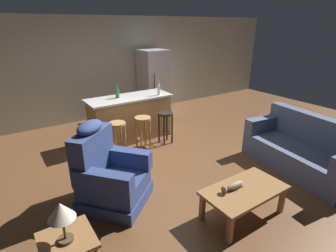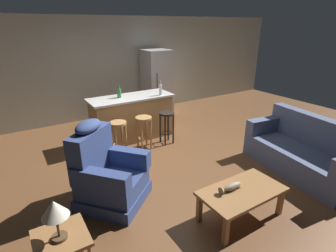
# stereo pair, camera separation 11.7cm
# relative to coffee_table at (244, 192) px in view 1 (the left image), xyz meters

# --- Properties ---
(ground_plane) EXTENTS (12.00, 12.00, 0.00)m
(ground_plane) POSITION_rel_coffee_table_xyz_m (-0.08, 1.79, -0.36)
(ground_plane) COLOR brown
(back_wall) EXTENTS (12.00, 0.05, 2.60)m
(back_wall) POSITION_rel_coffee_table_xyz_m (-0.08, 4.91, 0.94)
(back_wall) COLOR #B2B2A3
(back_wall) RESTS_ON ground_plane
(coffee_table) EXTENTS (1.10, 0.60, 0.42)m
(coffee_table) POSITION_rel_coffee_table_xyz_m (0.00, 0.00, 0.00)
(coffee_table) COLOR olive
(coffee_table) RESTS_ON ground_plane
(fish_figurine) EXTENTS (0.34, 0.10, 0.10)m
(fish_figurine) POSITION_rel_coffee_table_xyz_m (-0.13, 0.08, 0.10)
(fish_figurine) COLOR #4C3823
(fish_figurine) RESTS_ON coffee_table
(couch) EXTENTS (1.08, 1.99, 0.94)m
(couch) POSITION_rel_coffee_table_xyz_m (1.80, 0.28, -0.02)
(couch) COLOR #4C5675
(couch) RESTS_ON ground_plane
(recliner_near_lamp) EXTENTS (1.18, 1.18, 1.20)m
(recliner_near_lamp) POSITION_rel_coffee_table_xyz_m (-1.33, 1.27, 0.06)
(recliner_near_lamp) COLOR navy
(recliner_near_lamp) RESTS_ON ground_plane
(end_table) EXTENTS (0.48, 0.48, 0.56)m
(end_table) POSITION_rel_coffee_table_xyz_m (-2.13, 0.24, 0.10)
(end_table) COLOR olive
(end_table) RESTS_ON ground_plane
(table_lamp) EXTENTS (0.24, 0.24, 0.41)m
(table_lamp) POSITION_rel_coffee_table_xyz_m (-2.14, 0.23, 0.50)
(table_lamp) COLOR #4C3823
(table_lamp) RESTS_ON end_table
(kitchen_island) EXTENTS (1.80, 0.70, 0.95)m
(kitchen_island) POSITION_rel_coffee_table_xyz_m (-0.08, 3.14, 0.11)
(kitchen_island) COLOR #AD7F4C
(kitchen_island) RESTS_ON ground_plane
(bar_stool_left) EXTENTS (0.32, 0.32, 0.68)m
(bar_stool_left) POSITION_rel_coffee_table_xyz_m (-0.65, 2.51, 0.11)
(bar_stool_left) COLOR #A87A47
(bar_stool_left) RESTS_ON ground_plane
(bar_stool_middle) EXTENTS (0.32, 0.32, 0.68)m
(bar_stool_middle) POSITION_rel_coffee_table_xyz_m (-0.11, 2.51, 0.11)
(bar_stool_middle) COLOR #A87A47
(bar_stool_middle) RESTS_ON ground_plane
(bar_stool_right) EXTENTS (0.32, 0.32, 0.68)m
(bar_stool_right) POSITION_rel_coffee_table_xyz_m (0.43, 2.51, 0.11)
(bar_stool_right) COLOR black
(bar_stool_right) RESTS_ON ground_plane
(refrigerator) EXTENTS (0.70, 0.69, 1.76)m
(refrigerator) POSITION_rel_coffee_table_xyz_m (1.25, 4.34, 0.52)
(refrigerator) COLOR #B7B7BC
(refrigerator) RESTS_ON ground_plane
(bottle_tall_green) EXTENTS (0.06, 0.06, 0.32)m
(bottle_tall_green) POSITION_rel_coffee_table_xyz_m (0.52, 2.91, 0.71)
(bottle_tall_green) COLOR silver
(bottle_tall_green) RESTS_ON kitchen_island
(bottle_short_amber) EXTENTS (0.08, 0.08, 0.27)m
(bottle_short_amber) POSITION_rel_coffee_table_xyz_m (-0.32, 3.19, 0.69)
(bottle_short_amber) COLOR #2D6B38
(bottle_short_amber) RESTS_ON kitchen_island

